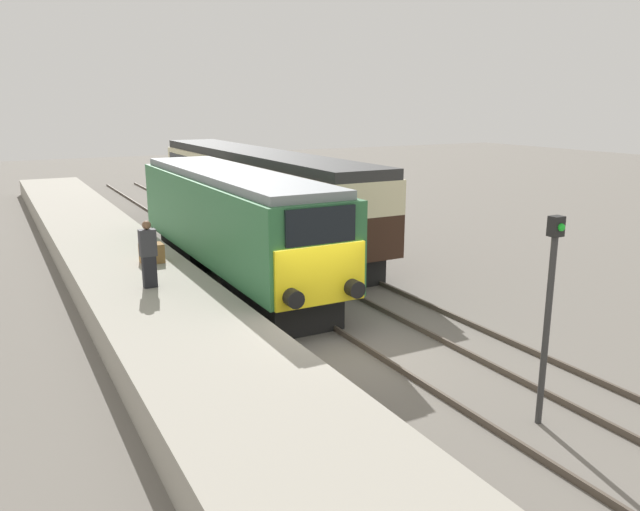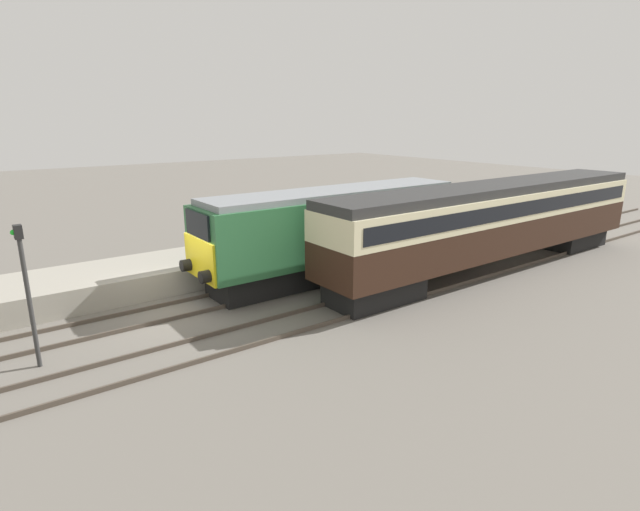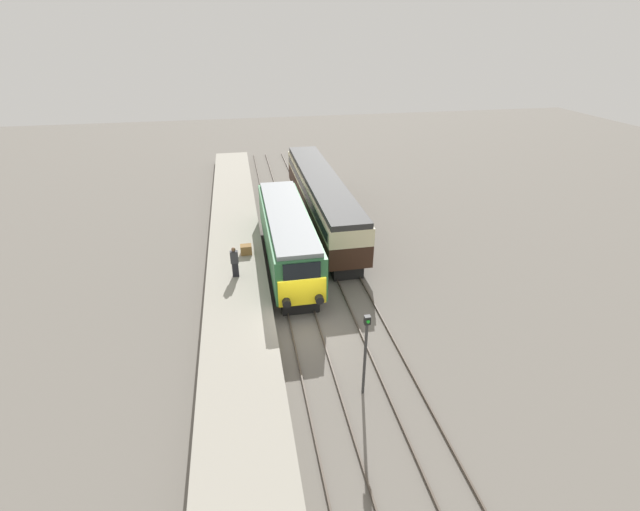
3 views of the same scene
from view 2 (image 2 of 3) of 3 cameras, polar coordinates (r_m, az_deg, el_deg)
The scene contains 9 objects.
ground_plane at distance 18.41m, azimuth -15.98°, elevation -6.13°, with size 120.00×120.00×0.00m, color slate.
platform_left at distance 24.61m, azimuth -1.26°, elevation 1.08°, with size 3.50×50.00×0.96m.
rails_near_track at distance 20.48m, azimuth -2.82°, elevation -3.11°, with size 1.51×60.00×0.14m.
rails_far_track at distance 17.91m, azimuth 3.23°, elevation -5.90°, with size 1.50×60.00×0.14m.
locomotive at distance 21.10m, azimuth 1.75°, elevation 3.08°, with size 2.70×12.59×3.74m.
passenger_carriage at distance 23.27m, azimuth 19.34°, elevation 4.08°, with size 2.75×18.43×3.86m.
person_on_platform at distance 22.59m, azimuth -8.36°, elevation 3.29°, with size 0.44×0.26×1.85m.
signal_post at distance 15.18m, azimuth -30.52°, elevation -2.93°, with size 0.24×0.28×3.96m.
luggage_crate at distance 23.51m, azimuth -1.69°, elevation 2.35°, with size 0.70×0.56×0.60m.
Camera 2 is at (16.24, -5.66, 6.57)m, focal length 28.00 mm.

